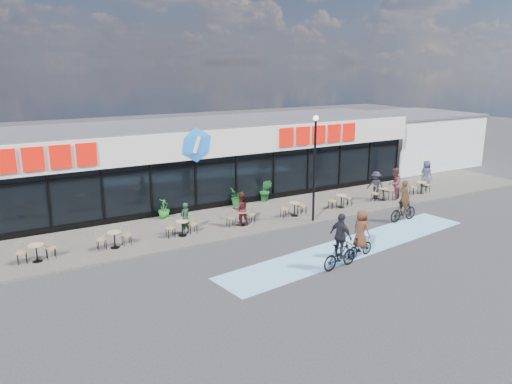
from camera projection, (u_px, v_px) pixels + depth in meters
ground at (260, 252)px, 21.72m from camera, size 120.00×120.00×0.00m
sidewalk at (216, 223)px, 25.49m from camera, size 44.00×5.00×0.10m
bike_lane at (353, 247)px, 22.38m from camera, size 14.17×4.13×0.01m
building at (176, 162)px, 29.48m from camera, size 30.60×6.57×4.75m
neighbour_building at (410, 139)px, 40.30m from camera, size 9.20×7.20×4.11m
lamp_post at (315, 160)px, 25.00m from camera, size 0.28×0.28×5.42m
bistro_set_1 at (36, 250)px, 20.43m from camera, size 1.54×0.62×0.90m
bistro_set_2 at (114, 237)px, 21.95m from camera, size 1.54×0.62×0.90m
bistro_set_3 at (182, 226)px, 23.48m from camera, size 1.54×0.62×0.90m
bistro_set_4 at (241, 216)px, 25.01m from camera, size 1.54×0.62×0.90m
bistro_set_5 at (293, 207)px, 26.53m from camera, size 1.54×0.62×0.90m
bistro_set_6 at (340, 199)px, 28.06m from camera, size 1.54×0.62×0.90m
bistro_set_7 at (382, 192)px, 29.58m from camera, size 1.54×0.62×0.90m
bistro_set_8 at (420, 186)px, 31.11m from camera, size 1.54×0.62×0.90m
potted_plant_left at (164, 208)px, 26.06m from camera, size 0.62×0.62×1.06m
potted_plant_mid at (237, 197)px, 28.24m from camera, size 1.15×1.22×1.08m
potted_plant_right at (266, 190)px, 29.23m from camera, size 0.92×0.92×1.31m
patron_left at (185, 218)px, 23.64m from camera, size 0.66×0.56×1.53m
patron_right at (241, 209)px, 24.85m from camera, size 0.93×0.79×1.69m
pedestrian_a at (376, 185)px, 29.73m from camera, size 0.92×1.22×1.67m
pedestrian_b at (426, 174)px, 32.69m from camera, size 0.60×0.88×1.74m
pedestrian_c at (395, 184)px, 29.53m from camera, size 1.17×1.10×1.92m
cyclist_a at (361, 237)px, 20.98m from camera, size 1.57×0.88×2.09m
cyclist_b at (404, 207)px, 25.82m from camera, size 1.85×0.65×2.19m
cyclist_c at (340, 246)px, 19.82m from camera, size 1.87×1.14×2.30m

